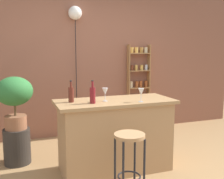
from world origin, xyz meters
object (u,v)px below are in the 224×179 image
object	(u,v)px
bottle_spirits_clear	(93,95)
pendant_globe_light	(75,15)
spice_shelf	(139,88)
plant_stool	(17,146)
potted_plant	(14,96)
bottle_soda_blue	(71,94)
wine_glass_center	(105,92)
bar_stool	(129,150)
wine_glass_left	(141,92)

from	to	relation	value
bottle_spirits_clear	pendant_globe_light	bearing A→B (deg)	83.92
spice_shelf	plant_stool	xyz separation A→B (m)	(-2.24, -0.88, -0.58)
spice_shelf	potted_plant	bearing A→B (deg)	-158.46
bottle_soda_blue	pendant_globe_light	distance (m)	1.90
bottle_spirits_clear	wine_glass_center	bearing A→B (deg)	23.84
plant_stool	pendant_globe_light	bearing A→B (deg)	41.09
pendant_globe_light	plant_stool	bearing A→B (deg)	-138.91
bar_stool	plant_stool	world-z (taller)	bar_stool
spice_shelf	bottle_soda_blue	distance (m)	2.17
bar_stool	plant_stool	distance (m)	1.71
wine_glass_center	bottle_soda_blue	bearing A→B (deg)	168.99
bar_stool	wine_glass_center	bearing A→B (deg)	94.35
plant_stool	potted_plant	world-z (taller)	potted_plant
bottle_spirits_clear	wine_glass_center	distance (m)	0.20
bottle_soda_blue	wine_glass_center	world-z (taller)	bottle_soda_blue
potted_plant	bar_stool	bearing A→B (deg)	-49.82
bar_stool	spice_shelf	world-z (taller)	spice_shelf
bottle_spirits_clear	bottle_soda_blue	size ratio (longest dim) A/B	1.04
bottle_spirits_clear	wine_glass_center	size ratio (longest dim) A/B	1.67
bottle_spirits_clear	wine_glass_left	bearing A→B (deg)	-10.52
wine_glass_center	pendant_globe_light	world-z (taller)	pendant_globe_light
plant_stool	wine_glass_center	xyz separation A→B (m)	(1.04, -0.65, 0.79)
plant_stool	wine_glass_center	world-z (taller)	wine_glass_center
bar_stool	spice_shelf	size ratio (longest dim) A/B	0.42
potted_plant	wine_glass_left	world-z (taller)	potted_plant
wine_glass_center	pendant_globe_light	distance (m)	1.91
potted_plant	wine_glass_center	world-z (taller)	potted_plant
bottle_soda_blue	pendant_globe_light	world-z (taller)	pendant_globe_light
wine_glass_center	wine_glass_left	bearing A→B (deg)	-25.36
potted_plant	bottle_soda_blue	bearing A→B (deg)	-41.99
bottle_spirits_clear	bottle_soda_blue	world-z (taller)	bottle_spirits_clear
wine_glass_left	pendant_globe_light	size ratio (longest dim) A/B	0.07
spice_shelf	bottle_soda_blue	world-z (taller)	spice_shelf
bottle_soda_blue	pendant_globe_light	bearing A→B (deg)	74.99
wine_glass_left	wine_glass_center	xyz separation A→B (m)	(-0.40, 0.19, 0.00)
bar_stool	bottle_spirits_clear	world-z (taller)	bottle_spirits_clear
pendant_globe_light	wine_glass_left	bearing A→B (deg)	-77.02
spice_shelf	wine_glass_left	bearing A→B (deg)	-114.77
bottle_spirits_clear	plant_stool	bearing A→B (deg)	139.56
bottle_spirits_clear	wine_glass_center	xyz separation A→B (m)	(0.18, 0.08, 0.01)
plant_stool	bottle_spirits_clear	size ratio (longest dim) A/B	1.76
plant_stool	wine_glass_left	bearing A→B (deg)	-30.32
wine_glass_left	pendant_globe_light	xyz separation A→B (m)	(-0.40, 1.75, 1.10)
potted_plant	bottle_soda_blue	xyz separation A→B (m)	(0.64, -0.58, 0.08)
wine_glass_left	bottle_soda_blue	bearing A→B (deg)	161.60
bottle_spirits_clear	wine_glass_left	distance (m)	0.59
potted_plant	wine_glass_center	bearing A→B (deg)	-32.09
plant_stool	pendant_globe_light	distance (m)	2.33
bottle_soda_blue	wine_glass_center	bearing A→B (deg)	-11.01
potted_plant	wine_glass_center	distance (m)	1.24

